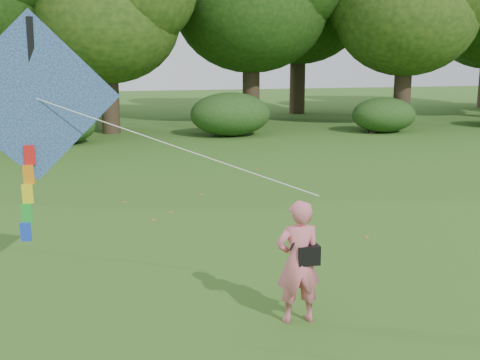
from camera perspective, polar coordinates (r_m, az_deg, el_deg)
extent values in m
plane|color=#265114|center=(8.69, 6.05, -12.30)|extent=(100.00, 100.00, 0.00)
imported|color=#D96676|center=(8.09, 5.53, -7.73)|extent=(0.62, 0.41, 1.69)
imported|color=gray|center=(27.66, 12.38, 5.85)|extent=(0.65, 0.91, 1.43)
cube|color=black|center=(8.07, 6.43, -7.05)|extent=(0.30, 0.20, 0.26)
cylinder|color=black|center=(7.92, 5.69, -4.92)|extent=(0.33, 0.14, 0.47)
cube|color=#2953B5|center=(8.20, -19.01, 7.41)|extent=(2.20, 0.31, 2.21)
cube|color=black|center=(8.23, -18.99, 7.42)|extent=(0.14, 0.33, 2.01)
cylinder|color=white|center=(7.80, -5.98, 3.12)|extent=(3.54, 1.03, 1.27)
cube|color=red|center=(8.32, -19.34, 2.26)|extent=(0.14, 0.06, 0.26)
cube|color=orange|center=(8.37, -19.42, 0.49)|extent=(0.14, 0.06, 0.26)
cube|color=yellow|center=(8.42, -19.50, -1.25)|extent=(0.14, 0.06, 0.26)
cube|color=green|center=(8.49, -19.57, -2.97)|extent=(0.14, 0.06, 0.26)
cube|color=blue|center=(8.56, -19.65, -4.66)|extent=(0.14, 0.06, 0.26)
cylinder|color=#3A2D1E|center=(27.52, -12.22, 7.62)|extent=(0.80, 0.80, 3.15)
ellipsoid|color=#1E3F11|center=(27.48, -12.54, 14.57)|extent=(6.40, 6.40, 5.44)
cylinder|color=#3A2D1E|center=(30.48, 1.06, 8.79)|extent=(0.86, 0.86, 3.67)
ellipsoid|color=#1E3F11|center=(30.51, 1.09, 16.17)|extent=(7.60, 7.60, 6.46)
cylinder|color=#3A2D1E|center=(30.76, 15.14, 8.18)|extent=(0.83, 0.83, 3.43)
ellipsoid|color=#1E3F11|center=(30.75, 15.51, 14.85)|extent=(6.80, 6.80, 5.78)
cylinder|color=#3A2D1E|center=(35.06, -17.56, 8.52)|extent=(0.84, 0.84, 3.50)
ellipsoid|color=#1E3F11|center=(35.06, -17.95, 14.52)|extent=(7.00, 7.00, 5.95)
cylinder|color=#3A2D1E|center=(35.94, 5.47, 9.51)|extent=(0.90, 0.90, 4.02)
ellipsoid|color=#1E3F11|center=(36.00, 5.61, 16.14)|extent=(7.80, 7.80, 6.63)
ellipsoid|color=#264919|center=(24.74, -16.58, 4.91)|extent=(2.66, 2.09, 1.42)
ellipsoid|color=#264919|center=(26.11, -0.92, 6.26)|extent=(3.50, 2.75, 1.88)
ellipsoid|color=#264919|center=(28.05, 13.48, 6.03)|extent=(2.94, 2.31, 1.58)
cube|color=olive|center=(15.39, -3.69, -1.38)|extent=(0.14, 0.14, 0.01)
cube|color=olive|center=(14.86, -10.90, -2.06)|extent=(0.13, 0.14, 0.01)
cube|color=olive|center=(13.21, -8.22, -3.75)|extent=(0.14, 0.14, 0.01)
cube|color=olive|center=(13.78, -6.61, -3.04)|extent=(0.14, 0.14, 0.01)
cube|color=olive|center=(18.65, 1.64, 1.02)|extent=(0.13, 0.09, 0.01)
cube|color=olive|center=(12.13, 11.88, -5.33)|extent=(0.08, 0.12, 0.01)
cube|color=olive|center=(12.93, -19.55, -4.69)|extent=(0.14, 0.14, 0.01)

